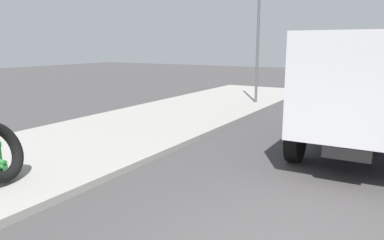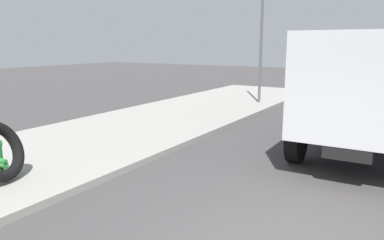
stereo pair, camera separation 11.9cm
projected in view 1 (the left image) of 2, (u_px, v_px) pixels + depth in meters
dump_truck_blue at (366, 88)px, 9.73m from camera, size 7.04×2.89×3.00m
street_light_pole at (258, 26)px, 16.25m from camera, size 0.12×0.12×6.78m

